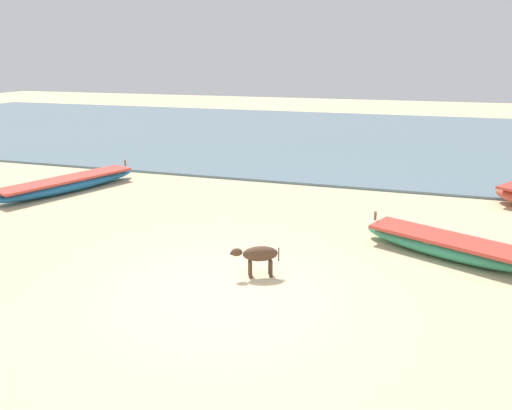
{
  "coord_description": "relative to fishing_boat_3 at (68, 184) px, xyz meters",
  "views": [
    {
      "loc": [
        2.83,
        -7.12,
        3.94
      ],
      "look_at": [
        -0.44,
        3.3,
        0.6
      ],
      "focal_mm": 34.47,
      "sensor_mm": 36.0,
      "label": 1
    }
  ],
  "objects": [
    {
      "name": "calf_far_dark",
      "position": [
        7.23,
        -3.96,
        0.19
      ],
      "size": [
        0.87,
        0.53,
        0.59
      ],
      "rotation": [
        0.0,
        0.0,
        3.56
      ],
      "color": "#4C3323",
      "rests_on": "ground"
    },
    {
      "name": "ground",
      "position": [
        6.87,
        -4.83,
        -0.23
      ],
      "size": [
        80.0,
        80.0,
        0.0
      ],
      "primitive_type": "plane",
      "color": "beige"
    },
    {
      "name": "fishing_boat_4",
      "position": [
        10.6,
        -1.91,
        -0.0
      ],
      "size": [
        3.58,
        2.23,
        0.61
      ],
      "rotation": [
        0.0,
        0.0,
        2.72
      ],
      "color": "#338C66",
      "rests_on": "ground"
    },
    {
      "name": "sea_water",
      "position": [
        6.87,
        12.84,
        -0.19
      ],
      "size": [
        60.0,
        20.0,
        0.08
      ],
      "primitive_type": "cube",
      "color": "slate",
      "rests_on": "ground"
    },
    {
      "name": "fishing_boat_3",
      "position": [
        0.0,
        0.0,
        0.0
      ],
      "size": [
        2.45,
        4.65,
        0.62
      ],
      "rotation": [
        0.0,
        0.0,
        1.21
      ],
      "color": "#1E669E",
      "rests_on": "ground"
    }
  ]
}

